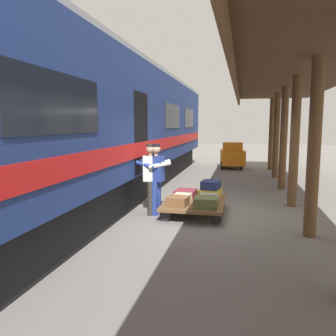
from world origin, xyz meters
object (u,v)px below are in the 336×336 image
(porter_in_overalls, at_px, (155,177))
(baggage_tug, at_px, (232,156))
(suitcase_brown_leather, at_px, (178,201))
(suitcase_navy_fabric, at_px, (211,185))
(suitcase_burgundy_valise, at_px, (185,193))
(suitcase_yellow_case, at_px, (210,193))
(train_car, at_px, (86,128))
(suitcase_gray_aluminum, at_px, (208,198))
(porter_by_door, at_px, (151,177))
(suitcase_olive_duffel, at_px, (206,202))
(suitcase_cream_canvas, at_px, (182,197))
(luggage_cart, at_px, (195,203))

(porter_in_overalls, relative_size, baggage_tug, 0.94)
(suitcase_brown_leather, bearing_deg, suitcase_navy_fabric, -121.55)
(suitcase_burgundy_valise, xyz_separation_m, suitcase_yellow_case, (-0.64, 0.00, 0.02))
(train_car, xyz_separation_m, suitcase_yellow_case, (-3.19, -0.41, -1.64))
(suitcase_gray_aluminum, bearing_deg, porter_by_door, 10.53)
(suitcase_olive_duffel, xyz_separation_m, baggage_tug, (-0.29, -9.33, 0.20))
(suitcase_burgundy_valise, bearing_deg, suitcase_navy_fabric, -178.92)
(suitcase_burgundy_valise, height_order, porter_by_door, porter_by_door)
(train_car, height_order, suitcase_cream_canvas, train_car)
(suitcase_navy_fabric, bearing_deg, suitcase_olive_duffel, 89.52)
(luggage_cart, bearing_deg, porter_by_door, 13.72)
(porter_by_door, xyz_separation_m, baggage_tug, (-1.63, -9.06, -0.30))
(suitcase_cream_canvas, distance_m, porter_in_overalls, 0.84)
(suitcase_gray_aluminum, bearing_deg, suitcase_yellow_case, -90.00)
(suitcase_brown_leather, xyz_separation_m, baggage_tug, (-0.93, -9.33, 0.21))
(suitcase_navy_fabric, xyz_separation_m, porter_in_overalls, (1.26, 0.78, 0.29))
(suitcase_navy_fabric, height_order, baggage_tug, baggage_tug)
(suitcase_brown_leather, distance_m, suitcase_yellow_case, 1.22)
(train_car, relative_size, porter_in_overalls, 12.62)
(suitcase_navy_fabric, bearing_deg, porter_by_door, 30.17)
(train_car, height_order, suitcase_olive_duffel, train_car)
(train_car, height_order, luggage_cart, train_car)
(porter_by_door, bearing_deg, suitcase_navy_fabric, -149.83)
(baggage_tug, bearing_deg, suitcase_cream_canvas, 83.96)
(suitcase_brown_leather, height_order, porter_in_overalls, porter_in_overalls)
(porter_in_overalls, bearing_deg, suitcase_cream_canvas, -158.15)
(suitcase_burgundy_valise, relative_size, suitcase_brown_leather, 1.35)
(baggage_tug, bearing_deg, suitcase_olive_duffel, 88.21)
(suitcase_burgundy_valise, relative_size, suitcase_yellow_case, 0.97)
(suitcase_yellow_case, distance_m, suitcase_navy_fabric, 0.22)
(suitcase_olive_duffel, distance_m, suitcase_burgundy_valise, 1.22)
(suitcase_olive_duffel, relative_size, suitcase_navy_fabric, 1.14)
(luggage_cart, xyz_separation_m, porter_by_door, (1.02, 0.25, 0.65))
(suitcase_gray_aluminum, xyz_separation_m, suitcase_cream_canvas, (0.64, 0.00, -0.01))
(train_car, relative_size, porter_by_door, 12.62)
(suitcase_olive_duffel, xyz_separation_m, suitcase_brown_leather, (0.64, 0.00, -0.01))
(luggage_cart, relative_size, suitcase_olive_duffel, 3.41)
(suitcase_burgundy_valise, xyz_separation_m, suitcase_navy_fabric, (-0.65, -0.01, 0.24))
(suitcase_cream_canvas, distance_m, baggage_tug, 8.86)
(train_car, distance_m, suitcase_yellow_case, 3.61)
(suitcase_olive_duffel, height_order, porter_by_door, porter_by_door)
(suitcase_yellow_case, height_order, suitcase_cream_canvas, suitcase_yellow_case)
(suitcase_olive_duffel, distance_m, suitcase_gray_aluminum, 0.52)
(train_car, bearing_deg, porter_in_overalls, 169.77)
(suitcase_yellow_case, distance_m, porter_in_overalls, 1.55)
(suitcase_olive_duffel, xyz_separation_m, porter_in_overalls, (1.25, -0.28, 0.49))
(train_car, relative_size, suitcase_olive_duffel, 38.62)
(suitcase_gray_aluminum, bearing_deg, baggage_tug, -91.90)
(suitcase_cream_canvas, bearing_deg, baggage_tug, -96.04)
(suitcase_cream_canvas, bearing_deg, porter_by_door, 19.60)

